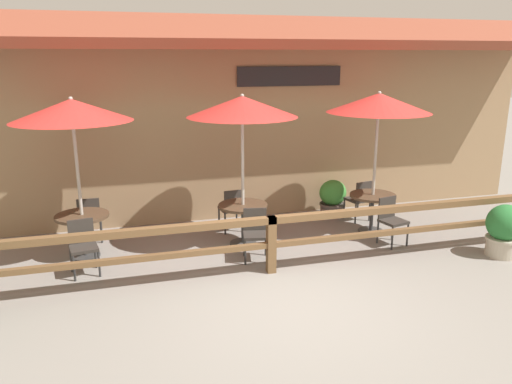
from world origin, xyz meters
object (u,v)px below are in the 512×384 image
(dining_table_far, at_px, (372,202))
(chair_near_wallside, at_px, (89,216))
(potted_plant_broad_leaf, at_px, (504,230))
(chair_far_wallside, at_px, (359,198))
(dining_table_near, at_px, (83,223))
(potted_plant_tall_tropical, at_px, (333,198))
(patio_umbrella_middle, at_px, (242,107))
(chair_middle_wallside, at_px, (232,207))
(patio_umbrella_near, at_px, (72,110))
(dining_table_middle, at_px, (243,212))
(chair_far_streetside, at_px, (391,218))
(patio_umbrella_far, at_px, (379,103))
(chair_near_streetside, at_px, (83,244))
(chair_middle_streetside, at_px, (255,231))

(dining_table_far, bearing_deg, chair_near_wallside, 170.13)
(potted_plant_broad_leaf, bearing_deg, chair_far_wallside, 121.96)
(dining_table_near, xyz_separation_m, dining_table_far, (5.46, -0.21, 0.00))
(dining_table_near, height_order, dining_table_far, same)
(dining_table_far, relative_size, potted_plant_tall_tropical, 1.14)
(patio_umbrella_middle, relative_size, chair_middle_wallside, 3.16)
(dining_table_near, bearing_deg, patio_umbrella_near, -90.00)
(potted_plant_tall_tropical, bearing_deg, potted_plant_broad_leaf, -56.87)
(potted_plant_broad_leaf, bearing_deg, dining_table_middle, 157.07)
(chair_middle_wallside, xyz_separation_m, chair_far_streetside, (2.69, -1.47, 0.00))
(patio_umbrella_far, bearing_deg, chair_near_wallside, 170.13)
(chair_near_streetside, relative_size, potted_plant_broad_leaf, 0.94)
(chair_far_streetside, bearing_deg, chair_middle_streetside, 166.33)
(chair_far_wallside, bearing_deg, patio_umbrella_far, 70.69)
(dining_table_far, bearing_deg, potted_plant_broad_leaf, -47.50)
(chair_middle_wallside, distance_m, chair_far_wallside, 2.76)
(patio_umbrella_middle, bearing_deg, chair_middle_wallside, 93.13)
(dining_table_middle, distance_m, patio_umbrella_far, 3.27)
(chair_middle_wallside, bearing_deg, dining_table_far, 157.04)
(patio_umbrella_middle, bearing_deg, chair_near_wallside, 161.92)
(chair_middle_wallside, height_order, chair_far_wallside, same)
(patio_umbrella_middle, bearing_deg, dining_table_middle, 0.00)
(potted_plant_broad_leaf, bearing_deg, chair_near_streetside, 170.03)
(patio_umbrella_near, height_order, dining_table_far, patio_umbrella_near)
(patio_umbrella_near, distance_m, chair_far_wallside, 5.93)
(patio_umbrella_near, bearing_deg, patio_umbrella_middle, -3.44)
(chair_near_streetside, height_order, dining_table_middle, chair_near_streetside)
(chair_middle_wallside, bearing_deg, chair_far_wallside, 171.54)
(patio_umbrella_middle, bearing_deg, chair_near_streetside, -168.69)
(chair_near_wallside, height_order, chair_far_wallside, same)
(chair_middle_wallside, relative_size, potted_plant_broad_leaf, 0.94)
(patio_umbrella_middle, height_order, chair_middle_wallside, patio_umbrella_middle)
(dining_table_near, bearing_deg, chair_far_wallside, 5.02)
(dining_table_near, xyz_separation_m, potted_plant_tall_tropical, (5.15, 0.98, -0.22))
(patio_umbrella_near, distance_m, chair_near_wallside, 2.18)
(dining_table_middle, relative_size, chair_middle_wallside, 1.03)
(potted_plant_broad_leaf, bearing_deg, dining_table_far, 132.50)
(patio_umbrella_near, relative_size, chair_far_streetside, 3.16)
(chair_middle_streetside, bearing_deg, chair_near_wallside, 161.16)
(chair_near_streetside, xyz_separation_m, chair_far_wallside, (5.51, 1.22, 0.00))
(patio_umbrella_near, bearing_deg, chair_middle_wallside, 11.53)
(dining_table_near, xyz_separation_m, chair_far_streetside, (5.48, -0.91, -0.12))
(patio_umbrella_middle, bearing_deg, patio_umbrella_near, 176.56)
(potted_plant_tall_tropical, bearing_deg, dining_table_far, -75.29)
(patio_umbrella_near, xyz_separation_m, potted_plant_broad_leaf, (7.07, -1.97, -2.07))
(patio_umbrella_far, height_order, chair_far_streetside, patio_umbrella_far)
(chair_near_wallside, distance_m, chair_middle_wallside, 2.71)
(chair_middle_streetside, height_order, patio_umbrella_far, patio_umbrella_far)
(dining_table_middle, relative_size, chair_middle_streetside, 1.03)
(dining_table_far, relative_size, chair_far_wallside, 1.03)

